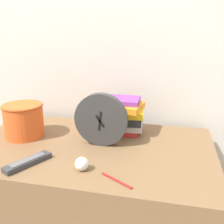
% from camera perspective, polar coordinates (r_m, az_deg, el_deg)
% --- Properties ---
extents(wall_back, '(6.00, 0.04, 2.40)m').
position_cam_1_polar(wall_back, '(1.48, -0.37, 16.13)').
color(wall_back, beige).
rests_on(wall_back, ground_plane).
extents(desk, '(1.10, 0.68, 0.74)m').
position_cam_1_polar(desk, '(1.39, -4.50, -21.17)').
color(desk, brown).
rests_on(desk, ground_plane).
extents(desk_clock, '(0.24, 0.04, 0.24)m').
position_cam_1_polar(desk_clock, '(1.16, -2.42, -1.70)').
color(desk_clock, '#333333').
rests_on(desk_clock, desk).
extents(book_stack, '(0.25, 0.19, 0.18)m').
position_cam_1_polar(book_stack, '(1.31, 2.01, -0.77)').
color(book_stack, red).
rests_on(book_stack, desk).
extents(basket, '(0.19, 0.19, 0.16)m').
position_cam_1_polar(basket, '(1.33, -18.69, -1.52)').
color(basket, '#E05623').
rests_on(basket, desk).
extents(tv_remote, '(0.13, 0.19, 0.02)m').
position_cam_1_polar(tv_remote, '(1.08, -17.86, -10.33)').
color(tv_remote, '#333338').
rests_on(tv_remote, desk).
extents(crumpled_paper_ball, '(0.05, 0.05, 0.05)m').
position_cam_1_polar(crumpled_paper_ball, '(0.99, -6.60, -11.15)').
color(crumpled_paper_ball, white).
rests_on(crumpled_paper_ball, desk).
extents(pen, '(0.12, 0.08, 0.01)m').
position_cam_1_polar(pen, '(0.93, 0.95, -14.61)').
color(pen, '#B21E1E').
rests_on(pen, desk).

